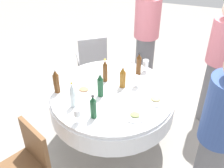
{
  "coord_description": "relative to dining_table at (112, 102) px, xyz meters",
  "views": [
    {
      "loc": [
        0.68,
        -2.36,
        2.62
      ],
      "look_at": [
        0.0,
        0.0,
        0.85
      ],
      "focal_mm": 45.55,
      "sensor_mm": 36.0,
      "label": 1
    }
  ],
  "objects": [
    {
      "name": "wine_glass_far",
      "position": [
        0.27,
        0.51,
        0.25
      ],
      "size": [
        0.07,
        0.07,
        0.15
      ],
      "color": "white",
      "rests_on": "dining_table"
    },
    {
      "name": "spoon_outer",
      "position": [
        0.39,
        0.26,
        0.15
      ],
      "size": [
        0.16,
        0.11,
        0.0
      ],
      "primitive_type": "cube",
      "rotation": [
        0.0,
        0.0,
        2.6
      ],
      "color": "silver",
      "rests_on": "dining_table"
    },
    {
      "name": "bottle_dark_green_right",
      "position": [
        -0.06,
        -0.43,
        0.27
      ],
      "size": [
        0.06,
        0.06,
        0.26
      ],
      "color": "#194728",
      "rests_on": "dining_table"
    },
    {
      "name": "plate_left",
      "position": [
        -0.3,
        -0.07,
        0.16
      ],
      "size": [
        0.23,
        0.23,
        0.04
      ],
      "color": "white",
      "rests_on": "dining_table"
    },
    {
      "name": "bottle_dark_green_south",
      "position": [
        -0.1,
        -0.09,
        0.28
      ],
      "size": [
        0.07,
        0.07,
        0.29
      ],
      "color": "#194728",
      "rests_on": "dining_table"
    },
    {
      "name": "plate_inner",
      "position": [
        0.32,
        -0.32,
        0.16
      ],
      "size": [
        0.21,
        0.21,
        0.04
      ],
      "color": "white",
      "rests_on": "dining_table"
    },
    {
      "name": "knife_far",
      "position": [
        0.06,
        -0.52,
        0.15
      ],
      "size": [
        0.04,
        0.18,
        0.0
      ],
      "primitive_type": "cube",
      "rotation": [
        0.0,
        0.0,
        4.59
      ],
      "color": "silver",
      "rests_on": "dining_table"
    },
    {
      "name": "person_mid",
      "position": [
        1.11,
        0.74,
        0.27
      ],
      "size": [
        0.34,
        0.34,
        1.64
      ],
      "rotation": [
        0.0,
        0.0,
        -0.98
      ],
      "color": "slate",
      "rests_on": "ground_plane"
    },
    {
      "name": "plate_west",
      "position": [
        0.48,
        -0.02,
        0.16
      ],
      "size": [
        0.23,
        0.23,
        0.04
      ],
      "color": "white",
      "rests_on": "dining_table"
    },
    {
      "name": "bottle_brown_mid",
      "position": [
        -0.57,
        -0.16,
        0.28
      ],
      "size": [
        0.07,
        0.07,
        0.29
      ],
      "color": "#593314",
      "rests_on": "dining_table"
    },
    {
      "name": "wine_glass_right",
      "position": [
        -0.18,
        -0.54,
        0.26
      ],
      "size": [
        0.06,
        0.06,
        0.15
      ],
      "color": "white",
      "rests_on": "dining_table"
    },
    {
      "name": "chair_right",
      "position": [
        -0.54,
        -0.94,
        -0.07
      ],
      "size": [
        0.55,
        0.55,
        0.87
      ],
      "rotation": [
        0.0,
        0.0,
        2.62
      ],
      "color": "brown",
      "rests_on": "ground_plane"
    },
    {
      "name": "dining_table",
      "position": [
        0.0,
        0.0,
        0.0
      ],
      "size": [
        1.37,
        1.37,
        0.74
      ],
      "color": "white",
      "rests_on": "ground_plane"
    },
    {
      "name": "bottle_clear_far",
      "position": [
        -0.31,
        -0.33,
        0.28
      ],
      "size": [
        0.06,
        0.06,
        0.29
      ],
      "color": "silver",
      "rests_on": "dining_table"
    },
    {
      "name": "person_outer",
      "position": [
        0.16,
        1.15,
        0.28
      ],
      "size": [
        0.34,
        0.34,
        1.66
      ],
      "rotation": [
        0.0,
        0.0,
        -0.13
      ],
      "color": "slate",
      "rests_on": "ground_plane"
    },
    {
      "name": "bottle_amber_near",
      "position": [
        0.08,
        0.13,
        0.27
      ],
      "size": [
        0.07,
        0.07,
        0.27
      ],
      "color": "#8C5619",
      "rests_on": "dining_table"
    },
    {
      "name": "bottle_brown_outer",
      "position": [
        -0.13,
        0.19,
        0.28
      ],
      "size": [
        0.06,
        0.06,
        0.29
      ],
      "color": "#593314",
      "rests_on": "dining_table"
    },
    {
      "name": "wine_glass_near",
      "position": [
        0.23,
        0.17,
        0.25
      ],
      "size": [
        0.07,
        0.07,
        0.14
      ],
      "color": "white",
      "rests_on": "dining_table"
    },
    {
      "name": "person_rear",
      "position": [
        1.07,
        -0.52,
        0.29
      ],
      "size": [
        0.34,
        0.34,
        1.68
      ],
      "rotation": [
        0.0,
        0.0,
        4.26
      ],
      "color": "slate",
      "rests_on": "ground_plane"
    },
    {
      "name": "ground_plane",
      "position": [
        0.0,
        0.0,
        -0.59
      ],
      "size": [
        10.0,
        10.0,
        0.0
      ],
      "primitive_type": "plane",
      "color": "gray"
    },
    {
      "name": "plate_east",
      "position": [
        -0.26,
        0.34,
        0.16
      ],
      "size": [
        0.22,
        0.22,
        0.02
      ],
      "color": "white",
      "rests_on": "dining_table"
    },
    {
      "name": "spoon_rear",
      "position": [
        0.04,
        -0.04,
        0.15
      ],
      "size": [
        0.11,
        0.16,
        0.0
      ],
      "primitive_type": "cube",
      "rotation": [
        0.0,
        0.0,
        4.14
      ],
      "color": "silver",
      "rests_on": "dining_table"
    },
    {
      "name": "bottle_brown_rear",
      "position": [
        0.2,
        0.43,
        0.28
      ],
      "size": [
        0.06,
        0.06,
        0.29
      ],
      "color": "#593314",
      "rests_on": "dining_table"
    },
    {
      "name": "chair_south",
      "position": [
        -0.59,
        1.0,
        -0.07
      ],
      "size": [
        0.55,
        0.55,
        0.87
      ],
      "rotation": [
        0.0,
        0.0,
        0.53
      ],
      "color": "#99999E",
      "rests_on": "ground_plane"
    }
  ]
}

